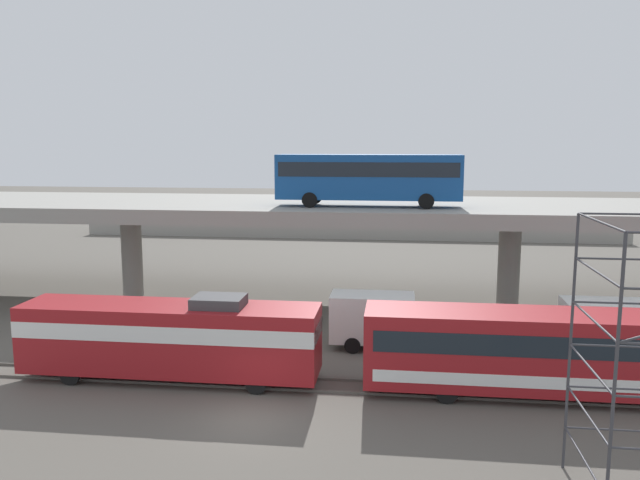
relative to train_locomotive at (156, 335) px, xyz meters
name	(u,v)px	position (x,y,z in m)	size (l,w,h in m)	color
ground_plane	(249,420)	(5.50, -4.00, -2.19)	(260.00, 260.00, 0.00)	#565149
rail_strip_near	(266,388)	(5.50, -0.78, -2.13)	(110.00, 0.12, 0.12)	#59544C
rail_strip_far	(272,376)	(5.50, 0.78, -2.13)	(110.00, 0.12, 0.12)	#59544C
train_locomotive	(156,335)	(0.00, 0.00, 0.00)	(15.30, 3.04, 4.18)	maroon
train_coach_lead	(602,352)	(20.51, 0.00, -0.02)	(20.93, 3.04, 3.86)	maroon
highway_overpass	(313,211)	(5.50, 16.00, 4.30)	(96.00, 12.70, 7.15)	gray
transit_bus_on_overpass	(368,175)	(9.46, 13.47, 7.01)	(12.00, 2.68, 3.40)	#14478C
service_truck_west	(388,320)	(11.01, 5.95, -0.56)	(6.80, 2.46, 3.04)	#9E998C
service_truck_east	(625,328)	(23.47, 5.95, -0.56)	(6.80, 2.46, 3.04)	#9E998C
pier_parking_lot	(350,226)	(5.50, 51.00, -1.37)	(64.09, 10.98, 1.64)	gray
parked_car_0	(245,211)	(-8.37, 52.13, 0.22)	(4.31, 1.94, 1.50)	#9E998C
parked_car_1	(445,215)	(17.23, 51.06, 0.22)	(4.57, 1.84, 1.50)	navy
parked_car_2	(189,214)	(-14.80, 48.86, 0.22)	(4.46, 1.93, 1.50)	#B7B7BC
parked_car_3	(210,210)	(-13.37, 53.15, 0.22)	(4.33, 1.97, 1.50)	#B7B7BC
parked_car_4	(529,216)	(27.32, 51.24, 0.22)	(4.25, 2.00, 1.50)	#9E998C
harbor_water	(361,213)	(5.50, 74.00, -2.19)	(140.00, 36.00, 0.01)	#385B7A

